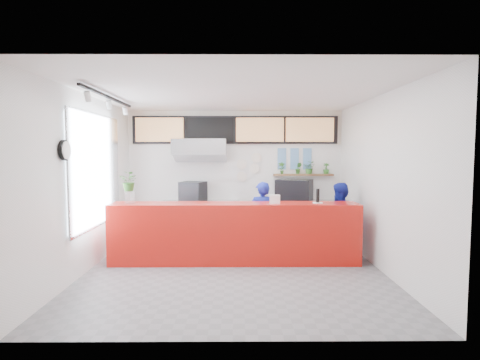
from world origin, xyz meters
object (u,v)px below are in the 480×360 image
(staff_right, at_px, (339,219))
(pepper_mill, at_px, (318,196))
(panini_oven, at_px, (193,192))
(staff_center, at_px, (262,218))
(service_counter, at_px, (235,233))
(espresso_machine, at_px, (294,190))

(staff_right, bearing_deg, pepper_mill, 5.51)
(panini_oven, distance_m, pepper_mill, 3.07)
(staff_center, xyz_separation_m, staff_right, (1.52, 0.01, -0.01))
(panini_oven, height_order, staff_right, staff_right)
(staff_right, bearing_deg, panini_oven, -62.25)
(panini_oven, bearing_deg, staff_right, -3.88)
(staff_right, bearing_deg, staff_center, -39.21)
(service_counter, bearing_deg, panini_oven, 118.31)
(service_counter, height_order, espresso_machine, espresso_machine)
(panini_oven, height_order, pepper_mill, pepper_mill)
(service_counter, bearing_deg, pepper_mill, -0.20)
(staff_center, xyz_separation_m, pepper_mill, (0.98, -0.53, 0.51))
(service_counter, relative_size, espresso_machine, 5.78)
(service_counter, relative_size, panini_oven, 8.92)
(service_counter, height_order, panini_oven, panini_oven)
(service_counter, relative_size, staff_center, 3.10)
(service_counter, distance_m, espresso_machine, 2.33)
(espresso_machine, bearing_deg, staff_right, -39.83)
(espresso_machine, relative_size, pepper_mill, 3.17)
(staff_right, distance_m, pepper_mill, 0.93)
(staff_center, bearing_deg, service_counter, 40.17)
(service_counter, relative_size, staff_right, 3.15)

